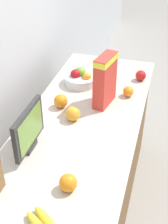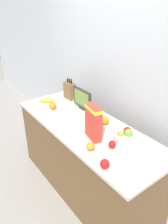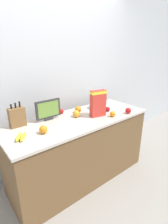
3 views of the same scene
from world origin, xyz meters
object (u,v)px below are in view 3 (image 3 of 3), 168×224
banana_bunch (21,137)px  orange_mid_left (78,109)px  cereal_box (98,102)px  apple_by_knife_block (128,111)px  fruit_bowl (98,105)px  small_monitor (48,109)px  orange_near_bowl (43,130)px  apple_leftmost (108,109)px  orange_mid_right (113,114)px  orange_front_right (77,114)px  knife_block (17,117)px  apple_near_bananas (61,111)px

banana_bunch → orange_mid_left: bearing=14.8°
cereal_box → apple_by_knife_block: 0.44m
fruit_bowl → banana_bunch: size_ratio=1.24×
small_monitor → orange_near_bowl: bearing=-127.0°
small_monitor → apple_leftmost: (0.77, -0.24, -0.10)m
apple_leftmost → orange_mid_left: size_ratio=0.76×
orange_mid_right → orange_front_right: (-0.36, 0.28, 0.01)m
apple_by_knife_block → orange_mid_left: orange_mid_left is taller
banana_bunch → orange_near_bowl: (0.22, -0.04, 0.02)m
cereal_box → apple_by_knife_block: bearing=-14.9°
apple_leftmost → apple_by_knife_block: apple_by_knife_block is taller
apple_leftmost → orange_near_bowl: (-0.98, -0.05, 0.01)m
fruit_bowl → banana_bunch: 1.20m
apple_by_knife_block → orange_mid_left: (-0.50, 0.44, 0.01)m
fruit_bowl → knife_block: bearing=174.3°
apple_leftmost → knife_block: bearing=165.4°
fruit_bowl → orange_mid_left: 0.33m
apple_by_knife_block → apple_leftmost: bearing=124.7°
cereal_box → orange_near_bowl: bearing=-168.0°
small_monitor → fruit_bowl: (0.76, -0.05, -0.09)m
small_monitor → orange_mid_left: 0.44m
banana_bunch → orange_mid_right: bearing=-8.5°
apple_leftmost → apple_near_bananas: bearing=149.3°
knife_block → apple_near_bananas: 0.59m
apple_near_bananas → small_monitor: bearing=-159.4°
banana_bunch → orange_mid_left: 0.89m
cereal_box → orange_mid_left: cereal_box is taller
apple_leftmost → orange_mid_left: 0.41m
fruit_bowl → orange_front_right: fruit_bowl is taller
cereal_box → apple_leftmost: cereal_box is taller
fruit_bowl → orange_mid_left: size_ratio=2.66×
apple_leftmost → apple_near_bananas: size_ratio=1.00×
knife_block → fruit_bowl: 1.12m
apple_by_knife_block → orange_near_bowl: orange_near_bowl is taller
orange_mid_right → small_monitor: bearing=148.9°
banana_bunch → knife_block: bearing=75.6°
fruit_bowl → orange_mid_right: bearing=-102.0°
banana_bunch → orange_front_right: size_ratio=2.13×
orange_mid_right → orange_front_right: bearing=142.6°
cereal_box → orange_front_right: bearing=160.2°
small_monitor → banana_bunch: (-0.43, -0.24, -0.11)m
cereal_box → apple_leftmost: size_ratio=4.97×
small_monitor → orange_near_bowl: small_monitor is taller
fruit_bowl → orange_mid_left: (-0.33, 0.03, 0.00)m
apple_leftmost → apple_near_bananas: same height
small_monitor → orange_mid_right: small_monitor is taller
small_monitor → orange_near_bowl: (-0.21, -0.28, -0.09)m
small_monitor → apple_by_knife_block: (0.93, -0.46, -0.10)m
fruit_bowl → apple_leftmost: fruit_bowl is taller
cereal_box → apple_by_knife_block: cereal_box is taller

